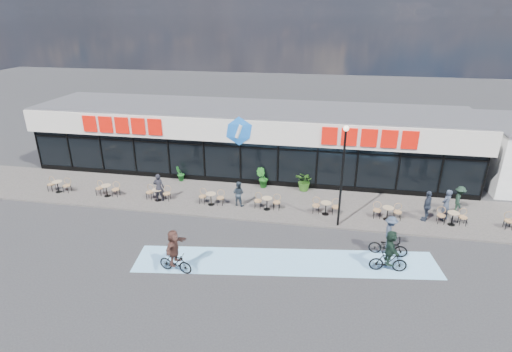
{
  "coord_description": "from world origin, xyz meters",
  "views": [
    {
      "loc": [
        5.46,
        -17.16,
        10.78
      ],
      "look_at": [
        1.68,
        3.5,
        2.14
      ],
      "focal_mm": 28.0,
      "sensor_mm": 36.0,
      "label": 1
    }
  ],
  "objects_px": {
    "pedestrian_b": "(459,200)",
    "pedestrian_c": "(446,205)",
    "pedestrian_a": "(427,206)",
    "cyclist_a": "(389,253)",
    "potted_plant_right": "(305,181)",
    "potted_plant_mid": "(262,178)",
    "cyclist_b": "(389,239)",
    "potted_plant_left": "(180,174)",
    "patron_left": "(159,187)",
    "patron_right": "(238,193)",
    "lamp_post": "(343,169)",
    "bistro_set_0": "(59,185)"
  },
  "relations": [
    {
      "from": "pedestrian_b",
      "to": "pedestrian_c",
      "type": "bearing_deg",
      "value": 148.88
    },
    {
      "from": "pedestrian_a",
      "to": "cyclist_a",
      "type": "relative_size",
      "value": 0.86
    },
    {
      "from": "potted_plant_right",
      "to": "cyclist_a",
      "type": "relative_size",
      "value": 0.63
    },
    {
      "from": "pedestrian_a",
      "to": "cyclist_a",
      "type": "distance_m",
      "value": 5.74
    },
    {
      "from": "potted_plant_mid",
      "to": "cyclist_a",
      "type": "bearing_deg",
      "value": -48.44
    },
    {
      "from": "cyclist_a",
      "to": "pedestrian_a",
      "type": "bearing_deg",
      "value": 63.06
    },
    {
      "from": "potted_plant_right",
      "to": "cyclist_b",
      "type": "distance_m",
      "value": 7.9
    },
    {
      "from": "potted_plant_left",
      "to": "pedestrian_a",
      "type": "xyz_separation_m",
      "value": [
        15.29,
        -2.83,
        0.35
      ]
    },
    {
      "from": "patron_left",
      "to": "pedestrian_a",
      "type": "xyz_separation_m",
      "value": [
        15.46,
        0.28,
        0.02
      ]
    },
    {
      "from": "potted_plant_left",
      "to": "patron_right",
      "type": "bearing_deg",
      "value": -31.36
    },
    {
      "from": "lamp_post",
      "to": "bistro_set_0",
      "type": "distance_m",
      "value": 17.83
    },
    {
      "from": "patron_left",
      "to": "pedestrian_a",
      "type": "distance_m",
      "value": 15.46
    },
    {
      "from": "patron_right",
      "to": "pedestrian_b",
      "type": "xyz_separation_m",
      "value": [
        12.57,
        1.34,
        0.05
      ]
    },
    {
      "from": "patron_right",
      "to": "pedestrian_b",
      "type": "distance_m",
      "value": 12.65
    },
    {
      "from": "patron_left",
      "to": "pedestrian_c",
      "type": "distance_m",
      "value": 16.5
    },
    {
      "from": "patron_left",
      "to": "cyclist_a",
      "type": "distance_m",
      "value": 13.74
    },
    {
      "from": "potted_plant_mid",
      "to": "pedestrian_a",
      "type": "height_order",
      "value": "pedestrian_a"
    },
    {
      "from": "potted_plant_mid",
      "to": "pedestrian_c",
      "type": "distance_m",
      "value": 10.96
    },
    {
      "from": "patron_right",
      "to": "cyclist_b",
      "type": "distance_m",
      "value": 8.95
    },
    {
      "from": "lamp_post",
      "to": "pedestrian_b",
      "type": "distance_m",
      "value": 7.69
    },
    {
      "from": "potted_plant_right",
      "to": "patron_right",
      "type": "relative_size",
      "value": 0.85
    },
    {
      "from": "pedestrian_b",
      "to": "cyclist_a",
      "type": "bearing_deg",
      "value": 156.43
    },
    {
      "from": "patron_right",
      "to": "pedestrian_c",
      "type": "height_order",
      "value": "pedestrian_c"
    },
    {
      "from": "bistro_set_0",
      "to": "patron_left",
      "type": "relative_size",
      "value": 0.88
    },
    {
      "from": "lamp_post",
      "to": "cyclist_b",
      "type": "height_order",
      "value": "lamp_post"
    },
    {
      "from": "potted_plant_left",
      "to": "patron_left",
      "type": "bearing_deg",
      "value": -93.15
    },
    {
      "from": "bistro_set_0",
      "to": "cyclist_a",
      "type": "relative_size",
      "value": 0.75
    },
    {
      "from": "lamp_post",
      "to": "cyclist_b",
      "type": "xyz_separation_m",
      "value": [
        2.32,
        -2.34,
        -2.51
      ]
    },
    {
      "from": "lamp_post",
      "to": "bistro_set_0",
      "type": "xyz_separation_m",
      "value": [
        -17.57,
        1.24,
        -2.81
      ]
    },
    {
      "from": "bistro_set_0",
      "to": "patron_left",
      "type": "xyz_separation_m",
      "value": [
        6.87,
        -0.07,
        0.41
      ]
    },
    {
      "from": "potted_plant_right",
      "to": "bistro_set_0",
      "type": "bearing_deg",
      "value": -169.09
    },
    {
      "from": "potted_plant_mid",
      "to": "pedestrian_b",
      "type": "height_order",
      "value": "pedestrian_b"
    },
    {
      "from": "patron_right",
      "to": "pedestrian_a",
      "type": "height_order",
      "value": "pedestrian_a"
    },
    {
      "from": "pedestrian_a",
      "to": "cyclist_a",
      "type": "xyz_separation_m",
      "value": [
        -2.6,
        -5.12,
        -0.04
      ]
    },
    {
      "from": "bistro_set_0",
      "to": "potted_plant_mid",
      "type": "xyz_separation_m",
      "value": [
        12.69,
        3.02,
        0.2
      ]
    },
    {
      "from": "lamp_post",
      "to": "pedestrian_a",
      "type": "relative_size",
      "value": 3.13
    },
    {
      "from": "potted_plant_mid",
      "to": "patron_right",
      "type": "xyz_separation_m",
      "value": [
        -0.95,
        -2.85,
        0.1
      ]
    },
    {
      "from": "pedestrian_b",
      "to": "patron_right",
      "type": "bearing_deg",
      "value": 108.12
    },
    {
      "from": "potted_plant_right",
      "to": "cyclist_b",
      "type": "height_order",
      "value": "cyclist_b"
    },
    {
      "from": "patron_right",
      "to": "pedestrian_c",
      "type": "relative_size",
      "value": 0.84
    },
    {
      "from": "pedestrian_b",
      "to": "potted_plant_mid",
      "type": "bearing_deg",
      "value": 94.62
    },
    {
      "from": "potted_plant_mid",
      "to": "cyclist_a",
      "type": "height_order",
      "value": "cyclist_a"
    },
    {
      "from": "potted_plant_mid",
      "to": "patron_left",
      "type": "relative_size",
      "value": 0.76
    },
    {
      "from": "pedestrian_a",
      "to": "pedestrian_c",
      "type": "bearing_deg",
      "value": 129.31
    },
    {
      "from": "pedestrian_a",
      "to": "patron_left",
      "type": "bearing_deg",
      "value": -64.47
    },
    {
      "from": "potted_plant_mid",
      "to": "cyclist_a",
      "type": "distance_m",
      "value": 10.6
    },
    {
      "from": "pedestrian_a",
      "to": "bistro_set_0",
      "type": "bearing_deg",
      "value": -64.98
    },
    {
      "from": "patron_right",
      "to": "patron_left",
      "type": "bearing_deg",
      "value": 17.9
    },
    {
      "from": "potted_plant_right",
      "to": "pedestrian_b",
      "type": "distance_m",
      "value": 8.96
    },
    {
      "from": "cyclist_a",
      "to": "pedestrian_b",
      "type": "bearing_deg",
      "value": 54.41
    }
  ]
}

